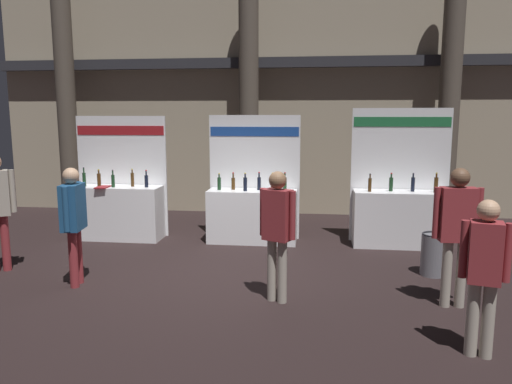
{
  "coord_description": "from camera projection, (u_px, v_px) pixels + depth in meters",
  "views": [
    {
      "loc": [
        1.52,
        -7.06,
        2.41
      ],
      "look_at": [
        0.57,
        0.78,
        1.16
      ],
      "focal_mm": 33.93,
      "sensor_mm": 36.0,
      "label": 1
    }
  ],
  "objects": [
    {
      "name": "visitor_4",
      "position": [
        73.0,
        215.0,
        6.79
      ],
      "size": [
        0.3,
        0.59,
        1.7
      ],
      "rotation": [
        0.0,
        0.0,
        1.71
      ],
      "color": "maroon",
      "rests_on": "ground_plane"
    },
    {
      "name": "visitor_0",
      "position": [
        484.0,
        267.0,
        4.75
      ],
      "size": [
        0.46,
        0.3,
        1.61
      ],
      "rotation": [
        0.0,
        0.0,
        2.9
      ],
      "color": "#ADA393",
      "rests_on": "ground_plane"
    },
    {
      "name": "visitor_3",
      "position": [
        457.0,
        225.0,
        6.0
      ],
      "size": [
        0.59,
        0.24,
        1.78
      ],
      "rotation": [
        0.0,
        0.0,
        0.04
      ],
      "color": "#ADA393",
      "rests_on": "ground_plane"
    },
    {
      "name": "exhibitor_booth_2",
      "position": [
        400.0,
        212.0,
        8.98
      ],
      "size": [
        1.82,
        0.66,
        2.55
      ],
      "color": "white",
      "rests_on": "ground_plane"
    },
    {
      "name": "exhibitor_booth_0",
      "position": [
        118.0,
        207.0,
        9.53
      ],
      "size": [
        1.83,
        0.72,
        2.4
      ],
      "color": "white",
      "rests_on": "ground_plane"
    },
    {
      "name": "exhibitor_booth_1",
      "position": [
        253.0,
        210.0,
        9.28
      ],
      "size": [
        1.77,
        0.66,
        2.42
      ],
      "color": "white",
      "rests_on": "ground_plane"
    },
    {
      "name": "hall_colonnade",
      "position": [
        253.0,
        80.0,
        11.66
      ],
      "size": [
        12.73,
        1.18,
        6.62
      ],
      "color": "tan",
      "rests_on": "ground_plane"
    },
    {
      "name": "ground_plane",
      "position": [
        214.0,
        273.0,
        7.48
      ],
      "size": [
        25.45,
        25.45,
        0.0
      ],
      "primitive_type": "plane",
      "color": "black"
    },
    {
      "name": "trash_bin",
      "position": [
        433.0,
        254.0,
        7.34
      ],
      "size": [
        0.37,
        0.37,
        0.65
      ],
      "color": "slate",
      "rests_on": "ground_plane"
    },
    {
      "name": "visitor_2",
      "position": [
        277.0,
        226.0,
        6.19
      ],
      "size": [
        0.47,
        0.35,
        1.72
      ],
      "rotation": [
        0.0,
        0.0,
        2.69
      ],
      "color": "#ADA393",
      "rests_on": "ground_plane"
    }
  ]
}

